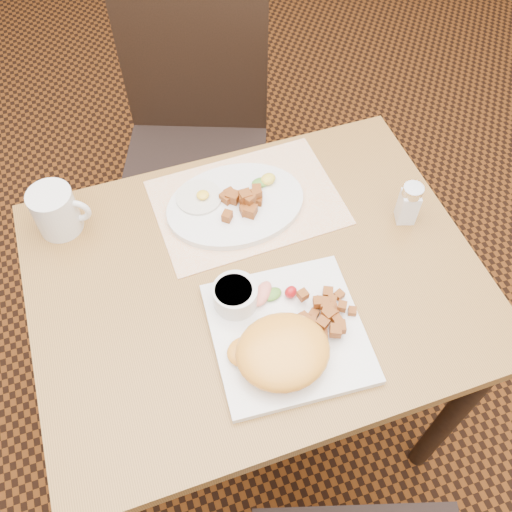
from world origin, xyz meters
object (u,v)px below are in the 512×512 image
object	(u,v)px
chair_far	(195,132)
plate_oval	(236,205)
coffee_mug	(56,211)
table	(256,303)
salt_shaker	(409,203)
plate_square	(288,333)

from	to	relation	value
chair_far	plate_oval	distance (m)	0.53
chair_far	plate_oval	world-z (taller)	chair_far
plate_oval	coffee_mug	world-z (taller)	coffee_mug
table	chair_far	xyz separation A→B (m)	(0.04, 0.67, -0.10)
plate_oval	salt_shaker	size ratio (longest dim) A/B	3.05
chair_far	plate_square	xyz separation A→B (m)	(-0.03, -0.81, 0.22)
table	chair_far	world-z (taller)	chair_far
plate_square	plate_oval	bearing A→B (deg)	89.64
chair_far	salt_shaker	xyz separation A→B (m)	(0.31, -0.63, 0.26)
plate_square	plate_oval	world-z (taller)	plate_oval
chair_far	coffee_mug	size ratio (longest dim) A/B	8.14
table	plate_square	xyz separation A→B (m)	(0.01, -0.14, 0.12)
coffee_mug	plate_oval	bearing A→B (deg)	-11.10
table	chair_far	bearing A→B (deg)	86.71
table	coffee_mug	world-z (taller)	coffee_mug
table	plate_oval	distance (m)	0.22
plate_square	chair_far	bearing A→B (deg)	88.23
plate_oval	plate_square	bearing A→B (deg)	-90.36
table	salt_shaker	distance (m)	0.39
table	coffee_mug	distance (m)	0.46
salt_shaker	table	bearing A→B (deg)	-174.07
plate_square	coffee_mug	distance (m)	0.54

